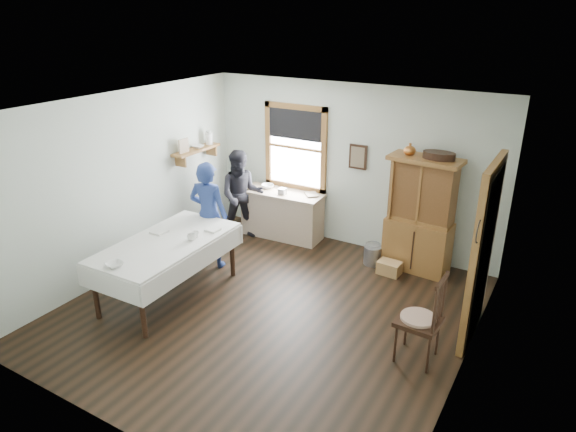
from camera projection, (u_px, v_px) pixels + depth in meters
The scene contains 20 objects.
room at pixel (267, 217), 6.37m from camera, with size 5.01×5.01×2.70m.
window at pixel (295, 143), 8.70m from camera, with size 1.18×0.07×1.48m.
doorway at pixel (484, 249), 5.97m from camera, with size 0.09×1.14×2.22m.
wall_shelf at pixel (198, 148), 8.63m from camera, with size 0.24×1.00×0.44m.
framed_picture at pixel (358, 157), 8.19m from camera, with size 0.30×0.04×0.40m, color #301C11.
rug_beater at pixel (481, 220), 5.32m from camera, with size 0.27×0.27×0.01m, color black.
work_counter at pixel (282, 214), 8.96m from camera, with size 1.44×0.55×0.82m, color tan.
china_hutch at pixel (420, 215), 7.65m from camera, with size 1.04×0.50×1.78m, color #9B612F.
dining_table at pixel (168, 269), 7.09m from camera, with size 1.10×2.09×0.83m, color silver.
spindle_chair at pixel (419, 317), 5.74m from camera, with size 0.51×0.51×1.11m, color #301C11.
pail at pixel (373, 255), 8.08m from camera, with size 0.28×0.28×0.30m, color gray.
wicker_basket at pixel (389, 268), 7.78m from camera, with size 0.34×0.24×0.20m, color tan.
woman_blue at pixel (209, 219), 7.82m from camera, with size 0.57×0.37×1.55m, color navy.
figure_dark at pixel (242, 198), 8.81m from camera, with size 0.71×0.55×1.45m, color black.
table_cup_a at pixel (191, 237), 6.95m from camera, with size 0.12×0.12×0.09m, color silver.
table_cup_b at pixel (196, 234), 7.03m from camera, with size 0.10×0.10×0.09m, color silver.
table_bowl at pixel (115, 264), 6.25m from camera, with size 0.23×0.23×0.06m, color silver.
counter_book at pixel (306, 195), 8.64m from camera, with size 0.17×0.22×0.02m, color #74644D.
counter_bowl at pixel (268, 186), 8.99m from camera, with size 0.21×0.21×0.07m, color silver.
shelf_bowl at pixel (198, 146), 8.63m from camera, with size 0.22×0.22×0.05m, color silver.
Camera 1 is at (3.22, -4.95, 3.77)m, focal length 32.00 mm.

